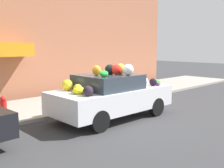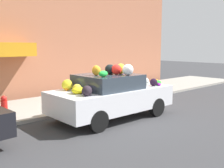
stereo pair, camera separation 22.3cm
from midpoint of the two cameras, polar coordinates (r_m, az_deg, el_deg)
ground_plane at (r=8.68m, az=0.14°, el=-7.15°), size 60.00×60.00×0.00m
sidewalk_curb at (r=10.76m, az=-9.64°, el=-3.96°), size 24.00×3.20×0.11m
building_facade at (r=12.41m, az=-16.11°, el=10.91°), size 18.00×1.20×6.00m
fire_hydrant at (r=8.65m, az=-21.73°, el=-4.69°), size 0.20×0.20×0.70m
art_car at (r=8.39m, az=0.63°, el=-2.28°), size 4.02×1.90×1.76m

